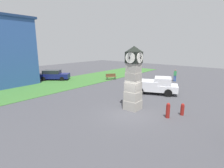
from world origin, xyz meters
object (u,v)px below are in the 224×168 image
(pickup_truck, at_px, (155,85))
(clock_tower, at_px, (133,80))
(car_far_lot, at_px, (54,75))
(bollard_mid_row, at_px, (168,110))
(bollard_near_tower, at_px, (182,109))
(bench, at_px, (111,76))
(pedestrian_crossing_lot, at_px, (175,75))

(pickup_truck, bearing_deg, clock_tower, -171.82)
(car_far_lot, bearing_deg, bollard_mid_row, -98.50)
(bollard_near_tower, relative_size, pickup_truck, 0.18)
(bollard_mid_row, distance_m, bench, 15.60)
(bollard_near_tower, height_order, pickup_truck, pickup_truck)
(pedestrian_crossing_lot, bearing_deg, bench, 120.56)
(car_far_lot, bearing_deg, bench, -48.31)
(pickup_truck, xyz_separation_m, bench, (3.16, 9.00, -0.40))
(clock_tower, bearing_deg, pickup_truck, 8.18)
(car_far_lot, bearing_deg, pickup_truck, -79.95)
(pickup_truck, height_order, pedestrian_crossing_lot, pickup_truck)
(bollard_mid_row, distance_m, pedestrian_crossing_lot, 14.50)
(bollard_mid_row, relative_size, car_far_lot, 0.25)
(clock_tower, relative_size, car_far_lot, 1.13)
(bollard_mid_row, relative_size, pedestrian_crossing_lot, 0.65)
(clock_tower, relative_size, bollard_mid_row, 4.53)
(bollard_near_tower, bearing_deg, bench, 60.52)
(car_far_lot, relative_size, bench, 2.86)
(pickup_truck, bearing_deg, bollard_mid_row, -145.96)
(clock_tower, relative_size, pickup_truck, 0.98)
(bollard_mid_row, relative_size, bench, 0.72)
(bollard_near_tower, distance_m, bench, 15.52)
(clock_tower, bearing_deg, bollard_near_tower, -70.16)
(car_far_lot, relative_size, pedestrian_crossing_lot, 2.61)
(clock_tower, xyz_separation_m, pedestrian_crossing_lot, (13.89, 1.49, -1.49))
(bollard_near_tower, relative_size, car_far_lot, 0.20)
(bench, bearing_deg, bollard_mid_row, -124.55)
(car_far_lot, height_order, pedestrian_crossing_lot, pedestrian_crossing_lot)
(clock_tower, height_order, car_far_lot, clock_tower)
(clock_tower, distance_m, bollard_near_tower, 4.40)
(bench, bearing_deg, clock_tower, -132.34)
(clock_tower, relative_size, bollard_near_tower, 5.56)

